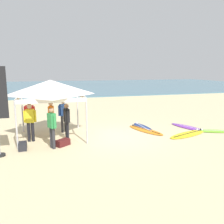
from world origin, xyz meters
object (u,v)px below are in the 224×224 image
Objects in this scene: person_green at (52,125)px; person_yellow at (30,120)px; surfboard_orange at (145,130)px; banner_flag at (0,115)px; person_black at (67,120)px; canopy_tent at (50,88)px; surfboard_purple at (188,127)px; gear_bag_by_pole at (23,146)px; person_blue at (63,114)px; person_red at (30,115)px; surfboard_lime at (214,131)px; person_orange at (51,116)px; surfboard_navy at (143,128)px; gear_bag_near_tent at (63,143)px; surfboard_yellow at (188,134)px.

person_green and person_yellow have the same top height.
banner_flag is (-6.67, -1.86, 1.54)m from surfboard_orange.
person_yellow is 1.63m from person_black.
canopy_tent is at bearing 23.89° from person_yellow.
person_green is (-4.84, -1.50, 0.95)m from surfboard_orange.
surfboard_purple is 1.36× the size of person_green.
person_yellow is 2.85× the size of gear_bag_by_pole.
person_red is at bearing 179.36° from person_blue.
gear_bag_by_pole is (-9.41, -0.11, 0.10)m from surfboard_lime.
person_yellow is 1.00× the size of person_blue.
person_black is at bearing 20.03° from gear_bag_by_pole.
person_black is at bearing -12.82° from person_yellow.
surfboard_orange is at bearing 15.59° from banner_flag.
person_yellow and person_black have the same top height.
surfboard_purple is 3.87× the size of gear_bag_by_pole.
person_black is at bearing -56.81° from person_orange.
surfboard_navy is 4.52m from person_black.
person_yellow is 2.85× the size of gear_bag_near_tent.
canopy_tent is 1.69m from person_blue.
surfboard_yellow is at bearing -14.44° from person_orange.
surfboard_navy is at bearing -3.96° from person_red.
gear_bag_by_pole reaches higher than surfboard_navy.
person_blue is (-4.18, 0.90, 0.95)m from surfboard_orange.
canopy_tent is at bearing 178.04° from surfboard_purple.
person_green is (-4.95, -2.01, 0.95)m from surfboard_navy.
person_orange reaches higher than surfboard_navy.
person_yellow is 1.00× the size of person_black.
person_orange is at bearing -28.16° from person_red.
person_green is (-7.38, -1.41, 0.95)m from surfboard_purple.
person_green reaches higher than surfboard_purple.
surfboard_lime is (3.38, -1.19, 0.00)m from surfboard_orange.
person_black and person_blue have the same top height.
surfboard_yellow and surfboard_navy have the same top height.
surfboard_orange is 4.22× the size of gear_bag_by_pole.
person_orange is 2.85× the size of gear_bag_near_tent.
gear_bag_by_pole is at bearing -105.16° from person_yellow.
surfboard_purple is 8.48m from person_red.
surfboard_yellow is at bearing 3.70° from banner_flag.
person_green and person_orange have the same top height.
person_green is at bearing -91.75° from canopy_tent.
gear_bag_by_pole is (-6.15, -1.81, 0.10)m from surfboard_navy.
canopy_tent reaches higher than surfboard_orange.
person_orange is (-6.56, 1.69, 0.95)m from surfboard_yellow.
person_green is (-8.22, -0.31, 0.95)m from surfboard_lime.
gear_bag_near_tent is at bearing -57.51° from person_red.
surfboard_orange is at bearing -1.95° from canopy_tent.
surfboard_lime is 7.62m from person_black.
person_green is 1.48m from gear_bag_by_pole.
person_green and person_red have the same top height.
person_orange is at bearing 175.58° from surfboard_orange.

